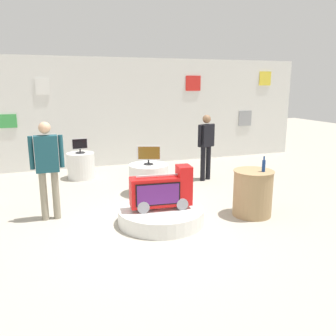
{
  "coord_description": "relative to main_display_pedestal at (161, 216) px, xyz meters",
  "views": [
    {
      "loc": [
        -1.56,
        -5.23,
        2.33
      ],
      "look_at": [
        0.53,
        0.6,
        0.85
      ],
      "focal_mm": 37.97,
      "sensor_mm": 36.0,
      "label": 1
    }
  ],
  "objects": [
    {
      "name": "tv_on_center_rear",
      "position": [
        0.29,
        1.66,
        0.74
      ],
      "size": [
        0.48,
        0.2,
        0.4
      ],
      "color": "black",
      "rests_on": "display_pedestal_center_rear"
    },
    {
      "name": "back_wall_display",
      "position": [
        -0.24,
        4.67,
        1.39
      ],
      "size": [
        12.71,
        0.13,
        3.03
      ],
      "color": "silver",
      "rests_on": "ground"
    },
    {
      "name": "shopper_browsing_rear",
      "position": [
        1.92,
        2.27,
        0.81
      ],
      "size": [
        0.52,
        0.34,
        1.6
      ],
      "color": "black",
      "rests_on": "ground"
    },
    {
      "name": "bottle_on_side_table",
      "position": [
        1.78,
        -0.32,
        0.81
      ],
      "size": [
        0.06,
        0.06,
        0.28
      ],
      "color": "navy",
      "rests_on": "side_table_round"
    },
    {
      "name": "shopper_browsing_near_truck",
      "position": [
        -1.76,
        0.82,
        0.87
      ],
      "size": [
        0.56,
        0.2,
        1.71
      ],
      "color": "gray",
      "rests_on": "ground"
    },
    {
      "name": "display_pedestal_left_rear",
      "position": [
        -0.94,
        3.46,
        0.19
      ],
      "size": [
        0.67,
        0.67,
        0.64
      ],
      "primitive_type": "cylinder",
      "color": "silver",
      "rests_on": "ground"
    },
    {
      "name": "display_pedestal_center_rear",
      "position": [
        0.28,
        1.66,
        0.19
      ],
      "size": [
        0.84,
        0.84,
        0.64
      ],
      "primitive_type": "cylinder",
      "color": "silver",
      "rests_on": "ground"
    },
    {
      "name": "tv_on_left_rear",
      "position": [
        -0.94,
        3.46,
        0.7
      ],
      "size": [
        0.38,
        0.23,
        0.36
      ],
      "color": "black",
      "rests_on": "display_pedestal_left_rear"
    },
    {
      "name": "side_table_round",
      "position": [
        1.67,
        -0.2,
        0.29
      ],
      "size": [
        0.72,
        0.72,
        0.83
      ],
      "color": "#9E7F56",
      "rests_on": "ground"
    },
    {
      "name": "main_display_pedestal",
      "position": [
        0.0,
        0.0,
        0.0
      ],
      "size": [
        1.46,
        1.46,
        0.26
      ],
      "primitive_type": "cylinder",
      "color": "silver",
      "rests_on": "ground"
    },
    {
      "name": "novelty_firetruck_tv",
      "position": [
        0.02,
        -0.01,
        0.43
      ],
      "size": [
        1.06,
        0.45,
        0.72
      ],
      "color": "gray",
      "rests_on": "main_display_pedestal"
    },
    {
      "name": "ground_plane",
      "position": [
        -0.25,
        -0.18,
        -0.13
      ],
      "size": [
        30.0,
        30.0,
        0.0
      ],
      "primitive_type": "plane",
      "color": "#A8A091"
    }
  ]
}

